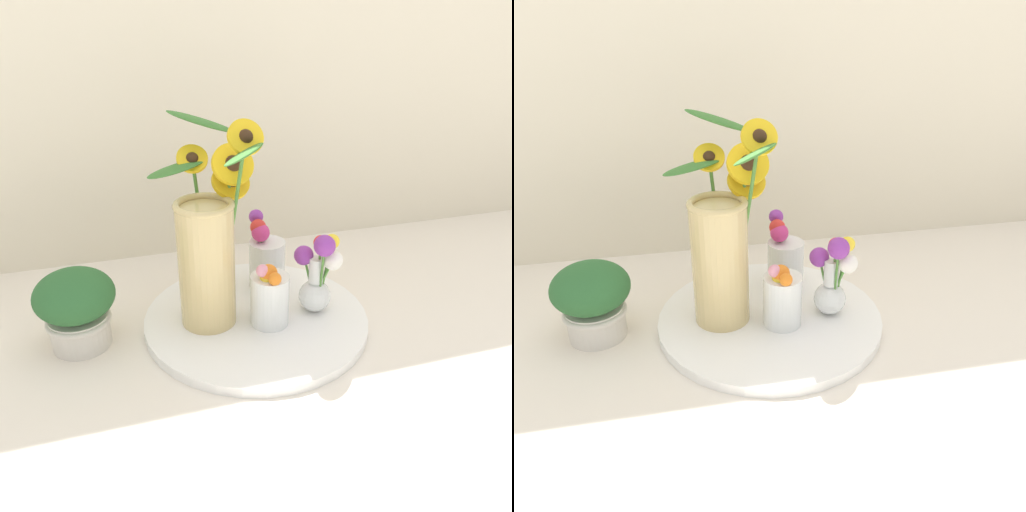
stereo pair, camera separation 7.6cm
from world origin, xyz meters
TOP-DOWN VIEW (x-y plane):
  - ground_plane at (0.00, 0.00)m, footprint 6.00×6.00m
  - serving_tray at (-0.03, 0.08)m, footprint 0.47×0.47m
  - mason_jar_sunflowers at (-0.12, 0.09)m, footprint 0.24×0.26m
  - vase_small_center at (-0.01, 0.04)m, footprint 0.08×0.09m
  - vase_bulb_right at (0.10, 0.06)m, footprint 0.09×0.09m
  - vase_small_back at (0.03, 0.20)m, footprint 0.08×0.10m
  - potted_plant at (-0.38, 0.11)m, footprint 0.15×0.15m

SIDE VIEW (x-z plane):
  - ground_plane at x=0.00m, z-range 0.00..0.00m
  - serving_tray at x=-0.03m, z-range 0.00..0.02m
  - vase_small_center at x=-0.01m, z-range 0.02..0.16m
  - potted_plant at x=-0.38m, z-range 0.01..0.17m
  - vase_small_back at x=0.03m, z-range 0.00..0.18m
  - vase_bulb_right at x=0.10m, z-range 0.01..0.20m
  - mason_jar_sunflowers at x=-0.12m, z-range -0.02..0.39m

